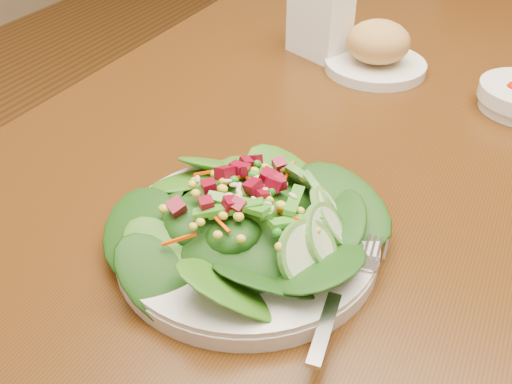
# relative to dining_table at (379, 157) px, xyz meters

# --- Properties ---
(dining_table) EXTENTS (0.90, 1.40, 0.75)m
(dining_table) POSITION_rel_dining_table_xyz_m (0.00, 0.00, 0.00)
(dining_table) COLOR #44260F
(dining_table) RESTS_ON ground_plane
(salad_plate) EXTENTS (0.27, 0.26, 0.08)m
(salad_plate) POSITION_rel_dining_table_xyz_m (-0.03, -0.38, 0.13)
(salad_plate) COLOR white
(salad_plate) RESTS_ON dining_table
(bread_plate) EXTENTS (0.16, 0.16, 0.08)m
(bread_plate) POSITION_rel_dining_table_xyz_m (-0.05, 0.09, 0.13)
(bread_plate) COLOR white
(bread_plate) RESTS_ON dining_table
(napkin_holder) EXTENTS (0.12, 0.09, 0.13)m
(napkin_holder) POSITION_rel_dining_table_xyz_m (-0.16, 0.11, 0.17)
(napkin_holder) COLOR white
(napkin_holder) RESTS_ON dining_table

